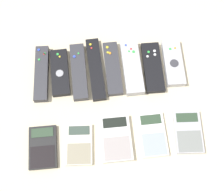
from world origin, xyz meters
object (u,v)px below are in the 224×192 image
at_px(calculator_0, 43,147).
at_px(calculator_2, 116,138).
at_px(remote_7, 173,63).
at_px(calculator_3, 153,134).
at_px(remote_1, 60,72).
at_px(remote_2, 79,72).
at_px(remote_4, 113,68).
at_px(calculator_1, 79,144).
at_px(remote_0, 42,73).
at_px(remote_6, 153,67).
at_px(remote_5, 132,68).
at_px(calculator_4, 188,132).
at_px(remote_3, 96,69).

xyz_separation_m(calculator_0, calculator_2, (0.21, 0.01, 0.00)).
distance_m(remote_7, calculator_3, 0.25).
height_order(remote_1, remote_2, remote_2).
xyz_separation_m(remote_4, remote_7, (0.19, 0.00, 0.00)).
xyz_separation_m(remote_4, calculator_1, (-0.12, -0.24, -0.00)).
distance_m(remote_4, calculator_2, 0.23).
height_order(calculator_0, calculator_2, calculator_2).
height_order(remote_0, remote_6, remote_0).
bearing_deg(remote_7, remote_2, -177.75).
bearing_deg(remote_1, remote_7, -1.71).
relative_size(remote_1, remote_6, 0.92).
xyz_separation_m(remote_7, calculator_2, (-0.21, -0.23, -0.00)).
relative_size(remote_4, calculator_2, 1.36).
xyz_separation_m(remote_4, calculator_3, (0.10, -0.22, -0.00)).
xyz_separation_m(remote_5, calculator_3, (0.04, -0.22, -0.01)).
bearing_deg(calculator_1, remote_1, 105.15).
height_order(calculator_2, calculator_3, calculator_2).
xyz_separation_m(remote_6, calculator_0, (-0.35, -0.23, -0.00)).
xyz_separation_m(calculator_0, calculator_1, (0.10, -0.00, -0.00)).
xyz_separation_m(remote_2, calculator_4, (0.31, -0.22, -0.00)).
bearing_deg(calculator_3, remote_4, 112.86).
relative_size(remote_0, remote_5, 1.03).
bearing_deg(remote_1, calculator_1, -80.24).
bearing_deg(calculator_4, calculator_0, -175.61).
height_order(remote_6, remote_7, remote_7).
xyz_separation_m(remote_0, remote_3, (0.17, 0.00, -0.00)).
height_order(remote_4, remote_5, remote_5).
bearing_deg(remote_2, calculator_3, -48.63).
height_order(remote_2, remote_7, remote_7).
bearing_deg(remote_2, remote_6, -2.60).
bearing_deg(remote_7, calculator_4, -86.65).
bearing_deg(calculator_1, calculator_4, 4.97).
relative_size(remote_1, calculator_4, 1.22).
relative_size(remote_2, remote_6, 1.11).
distance_m(remote_1, remote_4, 0.17).
height_order(remote_4, remote_7, remote_7).
bearing_deg(calculator_4, remote_2, 147.52).
height_order(remote_1, remote_4, same).
distance_m(calculator_1, calculator_3, 0.22).
distance_m(remote_2, calculator_1, 0.23).
bearing_deg(remote_3, calculator_0, -128.14).
relative_size(remote_2, calculator_1, 1.56).
height_order(remote_3, remote_7, remote_7).
distance_m(remote_5, calculator_0, 0.37).
height_order(remote_0, remote_7, same).
relative_size(remote_1, remote_2, 0.83).
xyz_separation_m(remote_4, calculator_0, (-0.22, -0.23, -0.00)).
relative_size(remote_3, calculator_4, 1.65).
distance_m(remote_1, calculator_2, 0.28).
bearing_deg(calculator_3, remote_7, 66.20).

